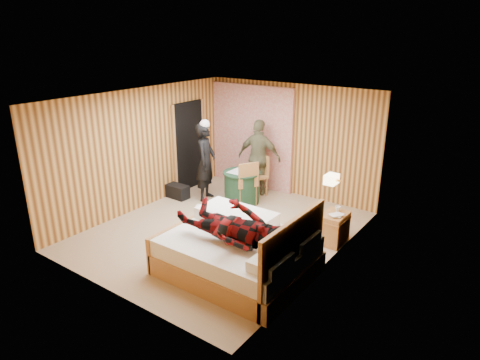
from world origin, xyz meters
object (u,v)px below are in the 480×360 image
Objects in this scene: round_table at (242,187)px; duffel_bag at (177,191)px; nightstand at (333,228)px; woman_standing at (206,162)px; bed at (240,252)px; man_at_table at (259,158)px; man_on_bed at (232,218)px; wall_lamp at (332,179)px; chair_far at (259,172)px; chair_near at (246,181)px.

round_table is 1.53× the size of duffel_bag.
nightstand is 3.22m from woman_standing.
woman_standing reaches higher than bed.
round_table is at bearing 79.31° from man_at_table.
duffel_bag is at bearing 98.30° from woman_standing.
bed is 2.71× the size of round_table.
nightstand is at bearing 69.92° from man_on_bed.
wall_lamp reaches higher than round_table.
duffel_bag is 0.31× the size of man_at_table.
man_at_table is at bearing 90.00° from round_table.
wall_lamp is 0.15× the size of man_on_bed.
chair_far is 0.76m from chair_near.
chair_far is at bearing 153.11° from nightstand.
man_on_bed reaches higher than wall_lamp.
man_on_bed reaches higher than chair_near.
bed is at bearing -54.97° from round_table.
wall_lamp is 0.12× the size of bed.
nightstand is 2.46m from round_table.
man_on_bed reaches higher than chair_far.
woman_standing reaches higher than duffel_bag.
nightstand is at bearing 108.15° from chair_near.
bed is at bearing 97.93° from man_on_bed.
wall_lamp is 1.85m from man_on_bed.
man_at_table is (1.34, 1.29, 0.71)m from duffel_bag.
chair_far is at bearing -63.29° from woman_standing.
round_table is 0.46× the size of man_on_bed.
woman_standing is at bearing 174.93° from nightstand.
nightstand is 1.09× the size of duffel_bag.
chair_near reaches higher than chair_far.
round_table is at bearing 123.04° from man_on_bed.
man_at_table is 0.97× the size of man_on_bed.
wall_lamp is 1.90m from bed.
wall_lamp is 2.95m from chair_far.
round_table is 0.81× the size of chair_near.
chair_near is 0.58× the size of man_at_table.
bed is 0.72m from man_on_bed.
man_at_table is (-0.00, 0.68, 0.50)m from round_table.
man_on_bed is at bearing -56.96° from round_table.
nightstand is 0.58× the size of chair_near.
chair_near is at bearing 122.93° from bed.
chair_far is at bearing -138.17° from chair_near.
chair_near reaches higher than round_table.
nightstand is 3.73m from duffel_bag.
man_on_bed reaches higher than bed.
duffel_bag is 0.31× the size of woman_standing.
woman_standing is at bearing 40.53° from man_at_table.
woman_standing is at bearing -49.62° from chair_near.
duffel_bag is 1.99m from man_at_table.
man_on_bed reaches higher than nightstand.
wall_lamp reaches higher than chair_near.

